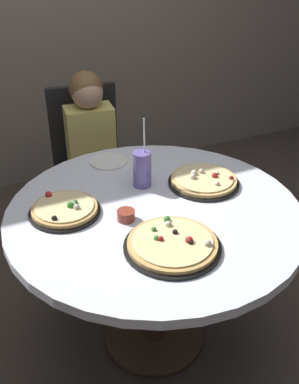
{
  "coord_description": "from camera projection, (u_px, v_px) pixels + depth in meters",
  "views": [
    {
      "loc": [
        -0.64,
        -1.38,
        1.74
      ],
      "look_at": [
        0.0,
        0.05,
        0.8
      ],
      "focal_mm": 42.01,
      "sensor_mm": 36.0,
      "label": 1
    }
  ],
  "objects": [
    {
      "name": "ground_plane",
      "position": [
        154.0,
        336.0,
        2.21
      ],
      "size": [
        8.0,
        8.0,
        0.0
      ],
      "primitive_type": "plane",
      "color": "#4C4238"
    },
    {
      "name": "pizza_cheese",
      "position": [
        204.0,
        181.0,
        1.98
      ],
      "size": [
        0.31,
        0.31,
        0.05
      ],
      "color": "black",
      "rests_on": "dining_table"
    },
    {
      "name": "sauce_bowl",
      "position": [
        126.0,
        215.0,
        1.74
      ],
      "size": [
        0.07,
        0.07,
        0.04
      ],
      "primitive_type": "cylinder",
      "color": "brown",
      "rests_on": "dining_table"
    },
    {
      "name": "plate_small",
      "position": [
        109.0,
        161.0,
        2.17
      ],
      "size": [
        0.18,
        0.18,
        0.01
      ],
      "primitive_type": "cylinder",
      "color": "white",
      "rests_on": "dining_table"
    },
    {
      "name": "diner_child",
      "position": [
        96.0,
        179.0,
        2.57
      ],
      "size": [
        0.29,
        0.42,
        1.08
      ],
      "color": "#3F4766",
      "rests_on": "ground_plane"
    },
    {
      "name": "pizza_veggie",
      "position": [
        173.0,
        244.0,
        1.59
      ],
      "size": [
        0.35,
        0.35,
        0.05
      ],
      "color": "black",
      "rests_on": "dining_table"
    },
    {
      "name": "soda_cup",
      "position": [
        142.0,
        169.0,
        1.94
      ],
      "size": [
        0.08,
        0.08,
        0.31
      ],
      "color": "#6659A5",
      "rests_on": "dining_table"
    },
    {
      "name": "pizza_pepperoni",
      "position": [
        65.0,
        209.0,
        1.78
      ],
      "size": [
        0.29,
        0.29,
        0.05
      ],
      "color": "black",
      "rests_on": "dining_table"
    },
    {
      "name": "dining_table",
      "position": [
        154.0,
        228.0,
        1.87
      ],
      "size": [
        1.2,
        1.2,
        0.75
      ],
      "color": "silver",
      "rests_on": "ground_plane"
    },
    {
      "name": "chair_wooden",
      "position": [
        88.0,
        158.0,
        2.69
      ],
      "size": [
        0.44,
        0.44,
        0.95
      ],
      "color": "black",
      "rests_on": "ground_plane"
    }
  ]
}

